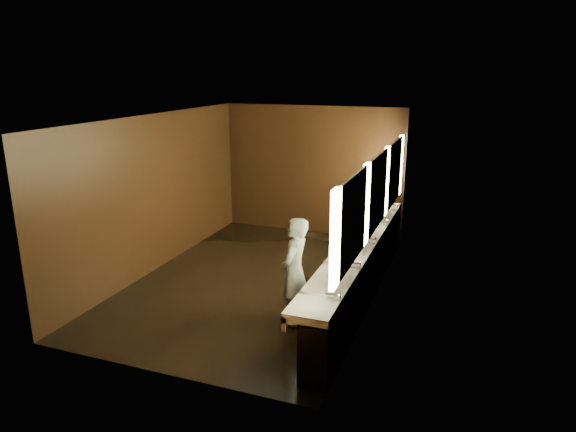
% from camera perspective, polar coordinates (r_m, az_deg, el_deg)
% --- Properties ---
extents(floor, '(6.00, 6.00, 0.00)m').
position_cam_1_polar(floor, '(9.01, -3.22, -7.19)').
color(floor, black).
rests_on(floor, ground).
extents(ceiling, '(4.00, 6.00, 0.02)m').
position_cam_1_polar(ceiling, '(8.31, -3.53, 10.84)').
color(ceiling, '#2D2D2B').
rests_on(ceiling, wall_back).
extents(wall_back, '(4.00, 0.02, 2.80)m').
position_cam_1_polar(wall_back, '(11.30, 2.74, 5.08)').
color(wall_back, black).
rests_on(wall_back, floor).
extents(wall_front, '(4.00, 0.02, 2.80)m').
position_cam_1_polar(wall_front, '(6.06, -14.81, -5.34)').
color(wall_front, black).
rests_on(wall_front, floor).
extents(wall_left, '(0.02, 6.00, 2.80)m').
position_cam_1_polar(wall_left, '(9.51, -14.49, 2.47)').
color(wall_left, black).
rests_on(wall_left, floor).
extents(wall_right, '(0.02, 6.00, 2.80)m').
position_cam_1_polar(wall_right, '(7.99, 9.91, 0.18)').
color(wall_right, black).
rests_on(wall_right, floor).
extents(sink_counter, '(0.55, 5.40, 1.01)m').
position_cam_1_polar(sink_counter, '(8.31, 8.20, -5.68)').
color(sink_counter, black).
rests_on(sink_counter, floor).
extents(mirror_band, '(0.06, 5.03, 1.15)m').
position_cam_1_polar(mirror_band, '(7.90, 9.89, 2.64)').
color(mirror_band, '#FFF9B6').
rests_on(mirror_band, wall_right).
extents(person, '(0.41, 0.60, 1.59)m').
position_cam_1_polar(person, '(7.26, 0.74, -6.26)').
color(person, '#99C5E4').
rests_on(person, floor).
extents(trash_bin, '(0.39, 0.39, 0.53)m').
position_cam_1_polar(trash_bin, '(7.61, 4.96, -9.61)').
color(trash_bin, black).
rests_on(trash_bin, floor).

